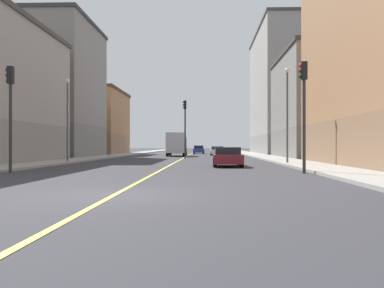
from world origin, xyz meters
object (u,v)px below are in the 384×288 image
(building_left_mid, at_px, (321,106))
(car_blue, at_px, (199,150))
(car_maroon, at_px, (228,157))
(building_right_midblock, at_px, (56,90))
(building_left_far, at_px, (284,92))
(traffic_light_left_near, at_px, (304,101))
(car_white, at_px, (217,151))
(traffic_light_right_near, at_px, (10,103))
(traffic_light_median_far, at_px, (185,121))
(box_truck, at_px, (177,144))
(building_right_distant, at_px, (94,122))
(street_lamp_left_near, at_px, (287,105))
(street_lamp_right_near, at_px, (67,111))

(building_left_mid, distance_m, car_blue, 27.82)
(car_maroon, bearing_deg, building_right_midblock, 130.65)
(building_left_far, xyz_separation_m, traffic_light_left_near, (-7.86, -51.63, -6.57))
(building_left_mid, relative_size, car_white, 3.74)
(building_left_far, bearing_deg, traffic_light_right_near, -113.76)
(building_left_far, height_order, traffic_light_median_far, building_left_far)
(car_white, relative_size, box_truck, 0.64)
(box_truck, bearing_deg, car_white, 38.31)
(building_right_midblock, bearing_deg, car_white, 26.78)
(building_left_far, distance_m, building_right_distant, 31.32)
(traffic_light_left_near, relative_size, car_blue, 1.39)
(building_right_distant, distance_m, car_blue, 17.49)
(traffic_light_right_near, distance_m, car_blue, 51.75)
(building_left_far, xyz_separation_m, traffic_light_right_near, (-22.73, -51.63, -6.66))
(car_maroon, bearing_deg, street_lamp_left_near, 33.86)
(traffic_light_right_near, relative_size, street_lamp_left_near, 0.79)
(traffic_light_left_near, relative_size, box_truck, 0.79)
(building_right_distant, bearing_deg, building_left_far, 8.46)
(traffic_light_median_far, height_order, car_maroon, traffic_light_median_far)
(traffic_light_left_near, distance_m, car_white, 39.53)
(building_left_mid, xyz_separation_m, street_lamp_left_near, (-6.85, -17.34, -1.49))
(building_right_midblock, height_order, street_lamp_right_near, building_right_midblock)
(building_left_mid, bearing_deg, car_maroon, -119.11)
(street_lamp_left_near, height_order, car_maroon, street_lamp_left_near)
(street_lamp_right_near, bearing_deg, traffic_light_right_near, -85.44)
(building_right_distant, distance_m, car_white, 21.27)
(building_right_midblock, distance_m, building_right_distant, 17.79)
(street_lamp_right_near, bearing_deg, box_truck, 72.70)
(building_right_distant, distance_m, box_truck, 18.73)
(traffic_light_right_near, xyz_separation_m, car_maroon, (11.40, 7.15, -2.93))
(car_maroon, bearing_deg, traffic_light_right_near, -147.90)
(building_left_far, xyz_separation_m, building_right_distant, (-30.55, -4.54, -5.15))
(street_lamp_right_near, height_order, box_truck, street_lamp_right_near)
(traffic_light_median_far, xyz_separation_m, box_truck, (-1.57, 9.76, -2.40))
(traffic_light_median_far, relative_size, car_maroon, 1.36)
(building_left_far, height_order, traffic_light_right_near, building_left_far)
(traffic_light_right_near, relative_size, traffic_light_median_far, 0.87)
(building_right_distant, bearing_deg, traffic_light_left_near, -64.27)
(traffic_light_median_far, relative_size, car_white, 1.39)
(traffic_light_median_far, distance_m, street_lamp_right_near, 15.57)
(building_left_far, xyz_separation_m, car_white, (-11.28, -12.37, -9.59))
(building_left_mid, relative_size, street_lamp_right_near, 2.57)
(building_right_distant, height_order, car_blue, building_right_distant)
(car_blue, bearing_deg, street_lamp_left_near, -79.95)
(traffic_light_left_near, distance_m, box_truck, 36.17)
(building_right_midblock, bearing_deg, building_left_far, 35.87)
(building_right_distant, distance_m, traffic_light_median_far, 26.77)
(building_right_midblock, xyz_separation_m, car_white, (19.27, 9.72, -7.36))
(traffic_light_left_near, relative_size, car_white, 1.24)
(building_right_midblock, bearing_deg, traffic_light_median_far, -15.38)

